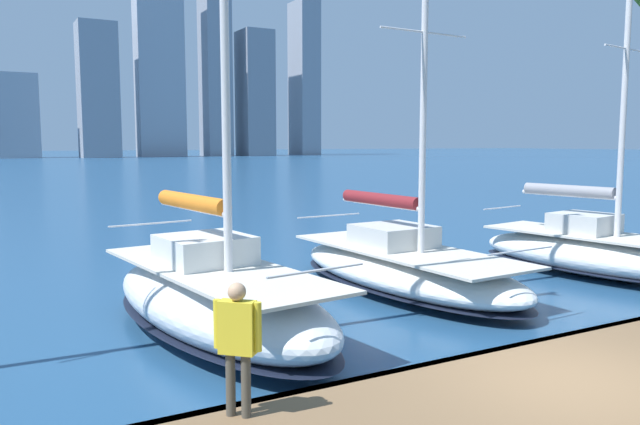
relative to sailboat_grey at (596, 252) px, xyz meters
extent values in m
plane|color=navy|center=(8.36, 5.99, -0.67)|extent=(600.00, 600.00, 0.00)
cube|color=brown|center=(8.36, 5.99, -0.12)|extent=(28.00, 2.80, 0.10)
cube|color=#473828|center=(8.36, 4.67, -0.12)|extent=(28.00, 0.16, 0.10)
cylinder|color=#473828|center=(8.36, 4.84, -0.42)|extent=(0.28, 0.28, 0.50)
cube|color=gray|center=(-70.42, -154.84, 21.57)|extent=(6.13, 9.72, 44.47)
cube|color=gray|center=(-54.55, -154.42, 16.73)|extent=(8.37, 10.07, 34.80)
cube|color=gray|center=(-43.14, -155.18, 26.34)|extent=(6.91, 8.95, 54.01)
cube|color=#9FA4AE|center=(-27.32, -153.20, 23.34)|extent=(11.96, 6.36, 48.01)
cube|color=#8D929C|center=(-11.43, -150.62, 15.67)|extent=(9.05, 8.30, 32.68)
cube|color=#9FA4AE|center=(6.74, -156.12, 9.35)|extent=(10.01, 8.48, 20.03)
ellipsoid|color=white|center=(0.00, 0.03, -0.12)|extent=(3.61, 7.37, 1.10)
ellipsoid|color=black|center=(0.00, 0.03, -0.42)|extent=(3.63, 7.41, 0.10)
cube|color=beige|center=(0.00, 0.03, 0.46)|extent=(3.03, 6.47, 0.06)
cube|color=silver|center=(0.06, -0.39, 0.77)|extent=(1.73, 1.78, 0.55)
cylinder|color=silver|center=(-0.09, 0.55, 4.66)|extent=(0.16, 0.16, 8.34)
cylinder|color=silver|center=(-0.09, 0.55, 5.50)|extent=(2.24, 0.41, 0.05)
cylinder|color=silver|center=(0.15, -0.91, 1.54)|extent=(0.59, 2.95, 0.12)
cylinder|color=gray|center=(0.15, -0.91, 1.66)|extent=(0.75, 2.75, 0.32)
cylinder|color=silver|center=(0.50, -3.11, 0.98)|extent=(1.86, 0.34, 0.04)
ellipsoid|color=white|center=(5.79, -1.10, -0.17)|extent=(3.34, 7.97, 0.99)
ellipsoid|color=black|center=(5.79, -1.10, -0.45)|extent=(3.36, 8.01, 0.10)
cube|color=beige|center=(5.79, -1.10, 0.36)|extent=(2.77, 7.01, 0.06)
cube|color=silver|center=(5.82, -1.56, 0.66)|extent=(1.83, 1.82, 0.55)
cylinder|color=silver|center=(5.75, -0.51, 4.73)|extent=(0.16, 0.16, 8.69)
cylinder|color=silver|center=(5.75, -0.51, 5.60)|extent=(2.60, 0.20, 0.05)
cylinder|color=silver|center=(5.85, -2.15, 1.44)|extent=(0.31, 3.29, 0.12)
cylinder|color=maroon|center=(5.85, -2.15, 1.56)|extent=(0.50, 3.03, 0.32)
cylinder|color=silver|center=(5.58, 2.50, 0.88)|extent=(1.88, 0.15, 0.04)
cylinder|color=silver|center=(5.99, -4.61, 0.88)|extent=(2.17, 0.17, 0.04)
ellipsoid|color=silver|center=(11.18, 0.14, -0.03)|extent=(3.57, 7.55, 1.28)
ellipsoid|color=black|center=(11.18, 0.14, -0.38)|extent=(3.59, 7.59, 0.10)
cube|color=beige|center=(11.18, 0.14, 0.64)|extent=(2.98, 6.63, 0.06)
cube|color=silver|center=(11.24, -0.30, 0.95)|extent=(1.79, 1.79, 0.55)
cylinder|color=silver|center=(11.31, -0.84, 1.72)|extent=(0.51, 3.05, 0.12)
cylinder|color=orange|center=(11.31, -0.84, 1.84)|extent=(0.68, 2.83, 0.32)
cylinder|color=silver|center=(10.75, 3.45, 1.16)|extent=(1.72, 0.26, 0.04)
cylinder|color=silver|center=(11.60, -3.11, 1.16)|extent=(1.99, 0.29, 0.04)
cylinder|color=#4C473D|center=(12.53, 5.04, 0.30)|extent=(0.11, 0.11, 0.74)
cylinder|color=#4C473D|center=(12.66, 4.91, 0.30)|extent=(0.11, 0.11, 0.74)
cube|color=yellow|center=(12.59, 4.97, 0.97)|extent=(0.42, 0.41, 0.61)
cylinder|color=yellow|center=(12.42, 5.14, 1.00)|extent=(0.09, 0.09, 0.56)
cylinder|color=yellow|center=(12.77, 4.80, 1.00)|extent=(0.09, 0.09, 0.56)
sphere|color=tan|center=(12.59, 4.97, 1.38)|extent=(0.21, 0.21, 0.21)
camera|label=1|loc=(15.04, 11.40, 3.04)|focal=35.00mm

